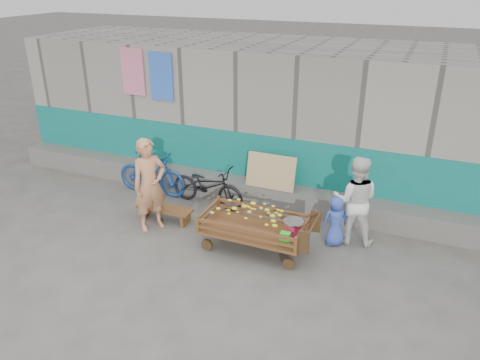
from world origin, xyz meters
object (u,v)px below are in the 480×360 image
at_px(bicycle_dark, 207,186).
at_px(bench, 165,211).
at_px(bicycle_blue, 152,174).
at_px(child, 335,221).
at_px(banana_cart, 252,220).
at_px(vendor_man, 150,185).
at_px(woman, 355,200).

bearing_deg(bicycle_dark, bench, 157.30).
bearing_deg(bicycle_blue, child, -98.24).
bearing_deg(banana_cart, bicycle_dark, 140.25).
relative_size(vendor_man, bicycle_dark, 1.08).
xyz_separation_m(child, bicycle_dark, (-2.73, 0.49, -0.03)).
bearing_deg(vendor_man, banana_cart, -55.90).
height_order(child, bicycle_dark, child).
distance_m(child, bicycle_blue, 4.08).
relative_size(banana_cart, woman, 1.21).
distance_m(vendor_man, woman, 3.66).
bearing_deg(banana_cart, vendor_man, -179.26).
bearing_deg(bench, bicycle_dark, 62.64).
bearing_deg(bicycle_blue, bicycle_dark, -91.32).
relative_size(banana_cart, vendor_man, 1.11).
relative_size(banana_cart, child, 2.12).
relative_size(banana_cart, bicycle_dark, 1.19).
bearing_deg(child, bicycle_blue, -39.72).
relative_size(bench, child, 1.20).
bearing_deg(woman, banana_cart, 23.59).
distance_m(woman, bicycle_dark, 3.03).
xyz_separation_m(woman, bicycle_dark, (-2.99, 0.26, -0.38)).
xyz_separation_m(banana_cart, bicycle_dark, (-1.46, 1.21, -0.13)).
bearing_deg(bicycle_dark, banana_cart, -125.09).
distance_m(banana_cart, woman, 1.82).
bearing_deg(bicycle_dark, woman, -90.36).
bearing_deg(bench, woman, 10.49).
height_order(banana_cart, vendor_man, vendor_man).
bearing_deg(bench, bicycle_blue, 133.48).
xyz_separation_m(banana_cart, vendor_man, (-1.99, -0.03, 0.32)).
xyz_separation_m(banana_cart, bench, (-1.92, 0.31, -0.36)).
height_order(bench, bicycle_blue, bicycle_blue).
height_order(bench, bicycle_dark, bicycle_dark).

